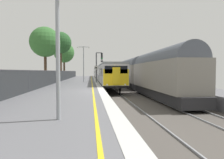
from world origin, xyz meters
TOP-DOWN VIEW (x-y plane):
  - ground at (2.64, 0.00)m, footprint 17.40×110.00m
  - commuter_train_at_platform at (2.10, 33.37)m, footprint 2.83×59.11m
  - freight_train_adjacent_track at (6.10, 8.62)m, footprint 2.60×26.89m
  - signal_gantry at (0.64, 14.56)m, footprint 1.10×0.24m
  - speed_limit_sign at (0.25, 11.94)m, footprint 0.59×0.08m
  - platform_lamp_near at (-1.63, -9.36)m, footprint 2.00×0.20m
  - platform_lamp_mid at (-1.63, 14.85)m, footprint 2.00×0.20m
  - platform_back_fence at (-5.45, 0.00)m, footprint 0.07×99.00m
  - background_tree_left at (-6.74, 12.09)m, footprint 4.17×4.17m
  - background_tree_centre at (-6.57, 30.39)m, footprint 4.69×4.69m
  - background_tree_right at (-6.12, 22.37)m, footprint 4.09×4.09m

SIDE VIEW (x-z plane):
  - ground at x=2.64m, z-range -1.21..0.00m
  - platform_back_fence at x=-5.45m, z-range 0.04..1.79m
  - commuter_train_at_platform at x=2.10m, z-range -0.64..3.17m
  - freight_train_adjacent_track at x=6.10m, z-range -0.79..3.85m
  - speed_limit_sign at x=0.25m, z-range 0.35..2.82m
  - signal_gantry at x=0.64m, z-range 0.59..5.18m
  - platform_lamp_near at x=-1.63m, z-range 0.51..6.01m
  - platform_lamp_mid at x=-1.63m, z-range 0.51..6.04m
  - background_tree_left at x=-6.74m, z-range 1.69..9.49m
  - background_tree_centre at x=-6.57m, z-range 1.69..10.04m
  - background_tree_right at x=-6.12m, z-range 2.38..11.55m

